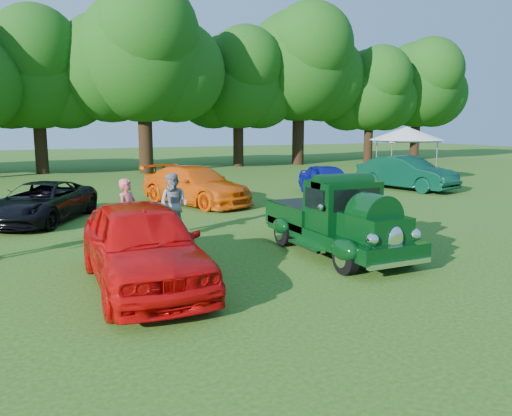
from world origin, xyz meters
name	(u,v)px	position (x,y,z in m)	size (l,w,h in m)	color
ground	(272,265)	(0.00, 0.00, 0.00)	(120.00, 120.00, 0.00)	#244610
hero_pickup	(337,222)	(1.91, 0.24, 0.80)	(2.19, 4.71, 1.84)	black
red_convertible	(143,244)	(-2.99, -0.28, 0.85)	(2.00, 4.97, 1.69)	#C40808
back_car_black	(41,202)	(-4.61, 7.74, 0.65)	(2.17, 4.70, 1.31)	black
back_car_orange	(196,185)	(1.17, 9.17, 0.76)	(2.13, 5.24, 1.52)	#E45408
back_car_blue	(328,180)	(7.41, 9.17, 0.69)	(1.64, 4.07, 1.39)	#0B0F82
back_car_green	(406,173)	(12.00, 9.20, 0.81)	(1.72, 4.95, 1.63)	black
spectator_pink	(128,213)	(-2.65, 3.06, 0.90)	(0.66, 0.43, 1.80)	#D45757
spectator_grey	(174,205)	(-1.20, 3.88, 0.90)	(0.88, 0.69, 1.81)	gray
canopy_tent	(406,134)	(14.44, 12.09, 2.66)	(5.23, 5.23, 3.06)	silver
tree_line	(91,66)	(-0.73, 24.46, 6.84)	(62.31, 10.53, 11.97)	#311F10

